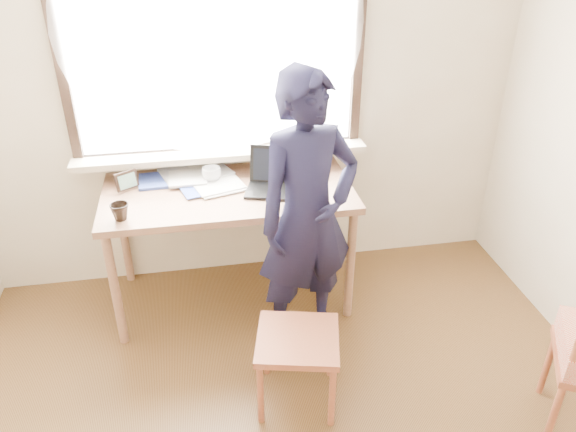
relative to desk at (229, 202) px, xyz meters
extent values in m
cube|color=beige|center=(0.19, 0.37, 0.58)|extent=(3.50, 0.02, 2.60)
cube|color=white|center=(-0.01, 0.35, 0.88)|extent=(1.70, 0.01, 1.30)
cube|color=black|center=(-0.01, 0.34, 0.20)|extent=(1.82, 0.06, 0.06)
cube|color=black|center=(-0.89, 0.34, 0.88)|extent=(0.06, 0.06, 1.30)
cube|color=black|center=(0.87, 0.34, 0.88)|extent=(0.06, 0.06, 1.30)
cube|color=beige|center=(-0.01, 0.27, 0.21)|extent=(1.85, 0.20, 0.04)
cube|color=white|center=(-0.01, 0.28, 0.98)|extent=(1.95, 0.02, 1.65)
cube|color=#8F6347|center=(0.00, 0.00, 0.06)|extent=(1.51, 0.75, 0.04)
cylinder|color=#8F6347|center=(-0.70, -0.32, -0.34)|extent=(0.05, 0.05, 0.76)
cylinder|color=#8F6347|center=(-0.70, 0.32, -0.34)|extent=(0.05, 0.05, 0.76)
cylinder|color=#8F6347|center=(0.70, -0.32, -0.34)|extent=(0.05, 0.05, 0.76)
cylinder|color=#8F6347|center=(0.70, 0.32, -0.34)|extent=(0.05, 0.05, 0.76)
cube|color=black|center=(0.28, -0.08, 0.09)|extent=(0.40, 0.33, 0.02)
cube|color=black|center=(0.31, 0.04, 0.21)|extent=(0.35, 0.17, 0.23)
cube|color=black|center=(0.31, 0.04, 0.21)|extent=(0.31, 0.14, 0.19)
cube|color=black|center=(0.28, -0.09, 0.10)|extent=(0.33, 0.23, 0.00)
imported|color=white|center=(-0.09, 0.13, 0.13)|extent=(0.16, 0.16, 0.09)
imported|color=black|center=(-0.61, -0.26, 0.13)|extent=(0.14, 0.14, 0.10)
ellipsoid|color=black|center=(0.47, -0.10, 0.10)|extent=(0.08, 0.06, 0.03)
cube|color=white|center=(-0.40, 0.18, 0.09)|extent=(0.30, 0.24, 0.02)
cube|color=red|center=(-0.05, 0.06, 0.09)|extent=(0.26, 0.33, 0.01)
cube|color=white|center=(-0.58, 0.24, 0.10)|extent=(0.27, 0.31, 0.02)
cube|color=#30459C|center=(-0.52, 0.07, 0.10)|extent=(0.25, 0.26, 0.02)
cube|color=white|center=(-0.02, 0.23, 0.10)|extent=(0.33, 0.34, 0.01)
cube|color=white|center=(-0.50, 0.10, 0.11)|extent=(0.27, 0.29, 0.02)
imported|color=white|center=(-0.39, 0.19, 0.10)|extent=(0.28, 0.33, 0.03)
imported|color=white|center=(0.34, 0.29, 0.09)|extent=(0.22, 0.26, 0.02)
cube|color=black|center=(-0.60, 0.10, 0.14)|extent=(0.13, 0.09, 0.11)
cube|color=#558039|center=(-0.60, 0.10, 0.14)|extent=(0.10, 0.06, 0.08)
cube|color=#9A5032|center=(0.25, -0.94, -0.32)|extent=(0.49, 0.48, 0.04)
cylinder|color=#9A5032|center=(0.04, -1.06, -0.53)|extent=(0.03, 0.03, 0.39)
cylinder|color=#9A5032|center=(0.11, -0.73, -0.53)|extent=(0.03, 0.03, 0.39)
cylinder|color=#9A5032|center=(0.38, -1.15, -0.53)|extent=(0.03, 0.03, 0.39)
cylinder|color=#9A5032|center=(0.46, -0.82, -0.53)|extent=(0.03, 0.03, 0.39)
cylinder|color=#9A5032|center=(1.56, -1.14, -0.52)|extent=(0.04, 0.04, 0.40)
cylinder|color=#9A5032|center=(1.39, -1.46, -0.52)|extent=(0.04, 0.04, 0.40)
imported|color=black|center=(0.40, -0.44, 0.10)|extent=(0.69, 0.55, 1.65)
camera|label=1|loc=(-0.18, -3.05, 1.63)|focal=35.00mm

